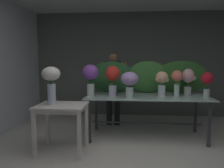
{
  "coord_description": "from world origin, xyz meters",
  "views": [
    {
      "loc": [
        -0.02,
        -2.07,
        1.41
      ],
      "look_at": [
        -0.31,
        1.38,
        1.03
      ],
      "focal_mm": 33.65,
      "sensor_mm": 36.0,
      "label": 1
    }
  ],
  "objects_px": {
    "side_table_white": "(62,111)",
    "florist": "(113,81)",
    "vase_peach_anemones": "(162,81)",
    "vase_violet_tulips": "(91,76)",
    "vase_scarlet_lilies": "(113,78)",
    "vase_blush_roses": "(188,79)",
    "vase_lilac_peonies": "(130,81)",
    "vase_white_roses_tall": "(51,80)",
    "vase_crimson_snapdragons": "(207,82)",
    "vase_coral_freesia": "(177,80)",
    "display_table_glass": "(147,101)"
  },
  "relations": [
    {
      "from": "side_table_white",
      "to": "florist",
      "type": "relative_size",
      "value": 0.47
    },
    {
      "from": "florist",
      "to": "vase_peach_anemones",
      "type": "bearing_deg",
      "value": -39.94
    },
    {
      "from": "vase_violet_tulips",
      "to": "vase_peach_anemones",
      "type": "bearing_deg",
      "value": 3.63
    },
    {
      "from": "vase_scarlet_lilies",
      "to": "vase_blush_roses",
      "type": "xyz_separation_m",
      "value": [
        1.37,
        0.2,
        -0.04
      ]
    },
    {
      "from": "vase_lilac_peonies",
      "to": "vase_white_roses_tall",
      "type": "xyz_separation_m",
      "value": [
        -1.18,
        -0.48,
        0.05
      ]
    },
    {
      "from": "vase_violet_tulips",
      "to": "vase_blush_roses",
      "type": "xyz_separation_m",
      "value": [
        1.76,
        0.25,
        -0.06
      ]
    },
    {
      "from": "vase_crimson_snapdragons",
      "to": "vase_peach_anemones",
      "type": "relative_size",
      "value": 0.99
    },
    {
      "from": "vase_coral_freesia",
      "to": "vase_white_roses_tall",
      "type": "xyz_separation_m",
      "value": [
        -2.01,
        -0.73,
        0.05
      ]
    },
    {
      "from": "side_table_white",
      "to": "display_table_glass",
      "type": "bearing_deg",
      "value": 29.36
    },
    {
      "from": "vase_coral_freesia",
      "to": "vase_white_roses_tall",
      "type": "bearing_deg",
      "value": -160.14
    },
    {
      "from": "vase_crimson_snapdragons",
      "to": "vase_peach_anemones",
      "type": "xyz_separation_m",
      "value": [
        -0.74,
        0.1,
        -0.02
      ]
    },
    {
      "from": "vase_white_roses_tall",
      "to": "vase_coral_freesia",
      "type": "bearing_deg",
      "value": 19.86
    },
    {
      "from": "vase_peach_anemones",
      "to": "vase_coral_freesia",
      "type": "xyz_separation_m",
      "value": [
        0.27,
        0.02,
        0.03
      ]
    },
    {
      "from": "florist",
      "to": "vase_blush_roses",
      "type": "relative_size",
      "value": 3.26
    },
    {
      "from": "vase_scarlet_lilies",
      "to": "vase_peach_anemones",
      "type": "bearing_deg",
      "value": 2.11
    },
    {
      "from": "side_table_white",
      "to": "vase_scarlet_lilies",
      "type": "bearing_deg",
      "value": 42.98
    },
    {
      "from": "vase_coral_freesia",
      "to": "vase_lilac_peonies",
      "type": "bearing_deg",
      "value": -163.8
    },
    {
      "from": "display_table_glass",
      "to": "vase_violet_tulips",
      "type": "height_order",
      "value": "vase_violet_tulips"
    },
    {
      "from": "vase_scarlet_lilies",
      "to": "vase_crimson_snapdragons",
      "type": "xyz_separation_m",
      "value": [
        1.61,
        -0.06,
        -0.05
      ]
    },
    {
      "from": "vase_crimson_snapdragons",
      "to": "vase_blush_roses",
      "type": "bearing_deg",
      "value": 132.39
    },
    {
      "from": "vase_scarlet_lilies",
      "to": "vase_crimson_snapdragons",
      "type": "distance_m",
      "value": 1.61
    },
    {
      "from": "vase_violet_tulips",
      "to": "vase_peach_anemones",
      "type": "xyz_separation_m",
      "value": [
        1.26,
        0.08,
        -0.09
      ]
    },
    {
      "from": "side_table_white",
      "to": "vase_lilac_peonies",
      "type": "height_order",
      "value": "vase_lilac_peonies"
    },
    {
      "from": "vase_peach_anemones",
      "to": "vase_lilac_peonies",
      "type": "bearing_deg",
      "value": -158.63
    },
    {
      "from": "display_table_glass",
      "to": "florist",
      "type": "distance_m",
      "value": 1.03
    },
    {
      "from": "vase_scarlet_lilies",
      "to": "vase_crimson_snapdragons",
      "type": "bearing_deg",
      "value": -2.3
    },
    {
      "from": "vase_scarlet_lilies",
      "to": "vase_coral_freesia",
      "type": "height_order",
      "value": "vase_scarlet_lilies"
    },
    {
      "from": "vase_blush_roses",
      "to": "vase_lilac_peonies",
      "type": "relative_size",
      "value": 1.09
    },
    {
      "from": "vase_white_roses_tall",
      "to": "vase_lilac_peonies",
      "type": "bearing_deg",
      "value": 22.36
    },
    {
      "from": "florist",
      "to": "vase_peach_anemones",
      "type": "relative_size",
      "value": 3.59
    },
    {
      "from": "display_table_glass",
      "to": "vase_violet_tulips",
      "type": "distance_m",
      "value": 1.12
    },
    {
      "from": "vase_scarlet_lilies",
      "to": "vase_blush_roses",
      "type": "bearing_deg",
      "value": 8.4
    },
    {
      "from": "vase_crimson_snapdragons",
      "to": "vase_blush_roses",
      "type": "distance_m",
      "value": 0.36
    },
    {
      "from": "florist",
      "to": "vase_violet_tulips",
      "type": "relative_size",
      "value": 2.82
    },
    {
      "from": "vase_lilac_peonies",
      "to": "vase_violet_tulips",
      "type": "bearing_deg",
      "value": 168.4
    },
    {
      "from": "vase_blush_roses",
      "to": "display_table_glass",
      "type": "bearing_deg",
      "value": -170.77
    },
    {
      "from": "side_table_white",
      "to": "florist",
      "type": "height_order",
      "value": "florist"
    },
    {
      "from": "vase_violet_tulips",
      "to": "vase_peach_anemones",
      "type": "relative_size",
      "value": 1.27
    },
    {
      "from": "florist",
      "to": "vase_scarlet_lilies",
      "type": "bearing_deg",
      "value": -86.22
    },
    {
      "from": "vase_violet_tulips",
      "to": "vase_lilac_peonies",
      "type": "bearing_deg",
      "value": -11.6
    },
    {
      "from": "vase_crimson_snapdragons",
      "to": "vase_white_roses_tall",
      "type": "xyz_separation_m",
      "value": [
        -2.48,
        -0.61,
        0.06
      ]
    },
    {
      "from": "vase_scarlet_lilies",
      "to": "side_table_white",
      "type": "bearing_deg",
      "value": -137.02
    },
    {
      "from": "display_table_glass",
      "to": "vase_blush_roses",
      "type": "xyz_separation_m",
      "value": [
        0.75,
        0.12,
        0.4
      ]
    },
    {
      "from": "vase_lilac_peonies",
      "to": "vase_peach_anemones",
      "type": "bearing_deg",
      "value": 21.37
    },
    {
      "from": "vase_scarlet_lilies",
      "to": "vase_lilac_peonies",
      "type": "bearing_deg",
      "value": -32.16
    },
    {
      "from": "vase_crimson_snapdragons",
      "to": "vase_scarlet_lilies",
      "type": "bearing_deg",
      "value": 177.7
    },
    {
      "from": "vase_violet_tulips",
      "to": "vase_blush_roses",
      "type": "height_order",
      "value": "vase_violet_tulips"
    },
    {
      "from": "vase_crimson_snapdragons",
      "to": "vase_white_roses_tall",
      "type": "distance_m",
      "value": 2.56
    },
    {
      "from": "vase_crimson_snapdragons",
      "to": "vase_peach_anemones",
      "type": "bearing_deg",
      "value": 172.52
    },
    {
      "from": "vase_crimson_snapdragons",
      "to": "vase_coral_freesia",
      "type": "height_order",
      "value": "vase_coral_freesia"
    }
  ]
}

